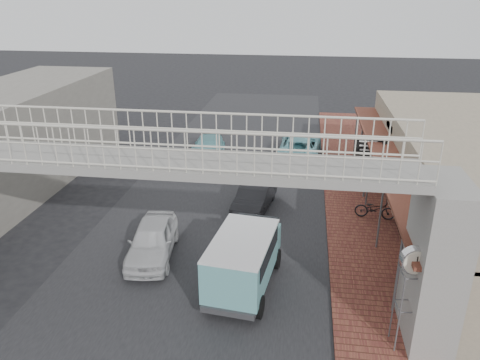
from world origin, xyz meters
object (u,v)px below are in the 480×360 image
(street_clock, at_px, (414,265))
(arrow_sign, at_px, (386,148))
(angkot_far, at_px, (208,150))
(dark_sedan, at_px, (255,196))
(angkot_van, at_px, (244,255))
(angkot_curb, at_px, (299,147))
(motorcycle_far, at_px, (340,165))
(white_hatchback, at_px, (152,240))
(motorcycle_near, at_px, (375,209))

(street_clock, bearing_deg, arrow_sign, 79.12)
(angkot_far, bearing_deg, dark_sedan, -66.90)
(angkot_far, height_order, angkot_van, angkot_van)
(angkot_curb, relative_size, angkot_far, 1.14)
(angkot_curb, relative_size, arrow_sign, 1.66)
(motorcycle_far, bearing_deg, dark_sedan, 165.04)
(angkot_van, xyz_separation_m, arrow_sign, (5.65, 8.21, 1.35))
(motorcycle_far, relative_size, street_clock, 0.51)
(dark_sedan, relative_size, street_clock, 1.23)
(dark_sedan, bearing_deg, arrow_sign, 25.18)
(dark_sedan, relative_size, angkot_van, 0.90)
(angkot_far, bearing_deg, angkot_van, -79.04)
(angkot_far, bearing_deg, white_hatchback, -95.40)
(angkot_van, xyz_separation_m, motorcycle_near, (5.10, 5.93, -0.74))
(white_hatchback, bearing_deg, angkot_van, -30.59)
(motorcycle_far, height_order, street_clock, street_clock)
(white_hatchback, bearing_deg, arrow_sign, 27.77)
(angkot_far, bearing_deg, motorcycle_far, -15.95)
(angkot_far, xyz_separation_m, arrow_sign, (9.52, -4.48, 1.99))
(motorcycle_near, xyz_separation_m, motorcycle_far, (-1.21, 5.40, 0.03))
(angkot_curb, height_order, arrow_sign, arrow_sign)
(angkot_curb, bearing_deg, motorcycle_far, 136.29)
(angkot_far, bearing_deg, arrow_sign, -31.21)
(angkot_far, bearing_deg, motorcycle_near, -43.02)
(motorcycle_near, relative_size, arrow_sign, 0.55)
(angkot_far, xyz_separation_m, angkot_van, (3.87, -12.69, 0.64))
(dark_sedan, relative_size, motorcycle_far, 2.41)
(angkot_curb, bearing_deg, arrow_sign, 129.54)
(dark_sedan, height_order, angkot_van, angkot_van)
(white_hatchback, relative_size, street_clock, 1.27)
(angkot_van, bearing_deg, angkot_far, 113.76)
(dark_sedan, height_order, motorcycle_far, dark_sedan)
(white_hatchback, relative_size, angkot_far, 0.88)
(white_hatchback, xyz_separation_m, street_clock, (8.65, -3.82, 2.06))
(dark_sedan, bearing_deg, street_clock, -50.78)
(white_hatchback, bearing_deg, street_clock, -31.09)
(street_clock, bearing_deg, angkot_curb, 94.96)
(white_hatchback, height_order, arrow_sign, arrow_sign)
(angkot_curb, bearing_deg, angkot_van, 87.22)
(angkot_far, relative_size, angkot_van, 1.05)
(dark_sedan, distance_m, arrow_sign, 6.58)
(angkot_far, relative_size, motorcycle_near, 2.63)
(dark_sedan, relative_size, angkot_curb, 0.75)
(motorcycle_far, xyz_separation_m, arrow_sign, (1.76, -3.12, 2.06))
(white_hatchback, bearing_deg, angkot_curb, 59.24)
(angkot_van, relative_size, street_clock, 1.37)
(angkot_curb, bearing_deg, street_clock, 105.40)
(dark_sedan, bearing_deg, white_hatchback, -118.29)
(dark_sedan, xyz_separation_m, angkot_van, (0.33, -6.33, 0.65))
(white_hatchback, relative_size, motorcycle_far, 2.47)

